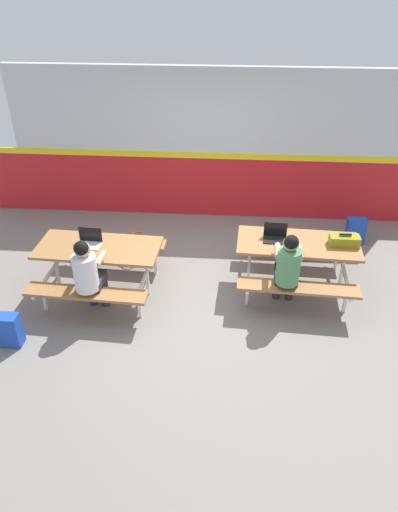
{
  "coord_description": "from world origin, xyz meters",
  "views": [
    {
      "loc": [
        0.4,
        -5.39,
        4.1
      ],
      "look_at": [
        0.0,
        0.08,
        0.55
      ],
      "focal_mm": 33.11,
      "sensor_mm": 36.0,
      "label": 1
    }
  ],
  "objects_px": {
    "picnic_table_right": "(297,252)",
    "laptop_silver": "(89,242)",
    "backpack_dark": "(8,330)",
    "student_nearer": "(88,272)",
    "tote_bag_bright": "(139,248)",
    "picnic_table_left": "(99,257)",
    "satchel_spare": "(355,231)",
    "student_further": "(288,266)",
    "laptop_dark": "(275,236)",
    "toolbox_grey": "(344,241)"
  },
  "relations": [
    {
      "from": "student_nearer",
      "to": "satchel_spare",
      "type": "xyz_separation_m",
      "value": [
        3.84,
        2.18,
        -0.49
      ]
    },
    {
      "from": "student_nearer",
      "to": "tote_bag_bright",
      "type": "xyz_separation_m",
      "value": [
        0.36,
        1.43,
        -0.51
      ]
    },
    {
      "from": "student_nearer",
      "to": "student_further",
      "type": "xyz_separation_m",
      "value": [
        2.52,
        0.32,
        0.0
      ]
    },
    {
      "from": "picnic_table_right",
      "to": "student_further",
      "type": "distance_m",
      "value": 0.59
    },
    {
      "from": "picnic_table_right",
      "to": "student_nearer",
      "type": "height_order",
      "value": "student_nearer"
    },
    {
      "from": "laptop_silver",
      "to": "backpack_dark",
      "type": "xyz_separation_m",
      "value": [
        -0.75,
        -1.2,
        -0.57
      ]
    },
    {
      "from": "tote_bag_bright",
      "to": "student_further",
      "type": "bearing_deg",
      "value": -27.09
    },
    {
      "from": "backpack_dark",
      "to": "satchel_spare",
      "type": "xyz_separation_m",
      "value": [
        4.72,
        2.77,
        0.0
      ]
    },
    {
      "from": "tote_bag_bright",
      "to": "satchel_spare",
      "type": "distance_m",
      "value": 3.56
    },
    {
      "from": "laptop_silver",
      "to": "tote_bag_bright",
      "type": "xyz_separation_m",
      "value": [
        0.49,
        0.83,
        -0.59
      ]
    },
    {
      "from": "student_further",
      "to": "backpack_dark",
      "type": "xyz_separation_m",
      "value": [
        -3.41,
        -0.92,
        -0.49
      ]
    },
    {
      "from": "picnic_table_left",
      "to": "backpack_dark",
      "type": "distance_m",
      "value": 1.49
    },
    {
      "from": "student_nearer",
      "to": "tote_bag_bright",
      "type": "bearing_deg",
      "value": 76.05
    },
    {
      "from": "satchel_spare",
      "to": "picnic_table_right",
      "type": "bearing_deg",
      "value": -130.72
    },
    {
      "from": "toolbox_grey",
      "to": "backpack_dark",
      "type": "distance_m",
      "value": 4.48
    },
    {
      "from": "student_further",
      "to": "laptop_silver",
      "type": "relative_size",
      "value": 3.65
    },
    {
      "from": "laptop_dark",
      "to": "backpack_dark",
      "type": "relative_size",
      "value": 0.75
    },
    {
      "from": "student_nearer",
      "to": "backpack_dark",
      "type": "bearing_deg",
      "value": -146.15
    },
    {
      "from": "picnic_table_left",
      "to": "backpack_dark",
      "type": "bearing_deg",
      "value": -127.29
    },
    {
      "from": "satchel_spare",
      "to": "student_nearer",
      "type": "bearing_deg",
      "value": -150.43
    },
    {
      "from": "toolbox_grey",
      "to": "tote_bag_bright",
      "type": "distance_m",
      "value": 3.08
    },
    {
      "from": "student_further",
      "to": "laptop_dark",
      "type": "distance_m",
      "value": 0.62
    },
    {
      "from": "student_further",
      "to": "toolbox_grey",
      "type": "xyz_separation_m",
      "value": [
        0.79,
        0.52,
        0.1
      ]
    },
    {
      "from": "toolbox_grey",
      "to": "picnic_table_left",
      "type": "bearing_deg",
      "value": -175.18
    },
    {
      "from": "picnic_table_left",
      "to": "backpack_dark",
      "type": "xyz_separation_m",
      "value": [
        -0.88,
        -1.15,
        -0.36
      ]
    },
    {
      "from": "picnic_table_right",
      "to": "laptop_silver",
      "type": "bearing_deg",
      "value": -174.62
    },
    {
      "from": "picnic_table_right",
      "to": "toolbox_grey",
      "type": "xyz_separation_m",
      "value": [
        0.6,
        -0.03,
        0.24
      ]
    },
    {
      "from": "satchel_spare",
      "to": "laptop_silver",
      "type": "bearing_deg",
      "value": -158.37
    },
    {
      "from": "laptop_dark",
      "to": "backpack_dark",
      "type": "distance_m",
      "value": 3.66
    },
    {
      "from": "picnic_table_right",
      "to": "student_nearer",
      "type": "bearing_deg",
      "value": -162.21
    },
    {
      "from": "picnic_table_left",
      "to": "tote_bag_bright",
      "type": "relative_size",
      "value": 3.97
    },
    {
      "from": "picnic_table_right",
      "to": "student_nearer",
      "type": "distance_m",
      "value": 2.85
    },
    {
      "from": "backpack_dark",
      "to": "tote_bag_bright",
      "type": "height_order",
      "value": "backpack_dark"
    },
    {
      "from": "toolbox_grey",
      "to": "backpack_dark",
      "type": "bearing_deg",
      "value": -161.16
    },
    {
      "from": "satchel_spare",
      "to": "picnic_table_left",
      "type": "bearing_deg",
      "value": -157.18
    },
    {
      "from": "student_nearer",
      "to": "tote_bag_bright",
      "type": "relative_size",
      "value": 2.81
    },
    {
      "from": "laptop_dark",
      "to": "tote_bag_bright",
      "type": "distance_m",
      "value": 2.18
    },
    {
      "from": "picnic_table_left",
      "to": "student_further",
      "type": "xyz_separation_m",
      "value": [
        2.53,
        -0.24,
        0.13
      ]
    },
    {
      "from": "student_nearer",
      "to": "student_further",
      "type": "distance_m",
      "value": 2.54
    },
    {
      "from": "picnic_table_right",
      "to": "satchel_spare",
      "type": "relative_size",
      "value": 3.88
    },
    {
      "from": "tote_bag_bright",
      "to": "picnic_table_left",
      "type": "bearing_deg",
      "value": -112.7
    },
    {
      "from": "student_nearer",
      "to": "toolbox_grey",
      "type": "distance_m",
      "value": 3.42
    },
    {
      "from": "student_nearer",
      "to": "backpack_dark",
      "type": "relative_size",
      "value": 2.74
    },
    {
      "from": "student_nearer",
      "to": "toolbox_grey",
      "type": "relative_size",
      "value": 3.02
    },
    {
      "from": "picnic_table_right",
      "to": "tote_bag_bright",
      "type": "distance_m",
      "value": 2.45
    },
    {
      "from": "tote_bag_bright",
      "to": "satchel_spare",
      "type": "relative_size",
      "value": 0.98
    },
    {
      "from": "laptop_dark",
      "to": "tote_bag_bright",
      "type": "height_order",
      "value": "laptop_dark"
    },
    {
      "from": "laptop_silver",
      "to": "backpack_dark",
      "type": "relative_size",
      "value": 0.75
    },
    {
      "from": "picnic_table_right",
      "to": "backpack_dark",
      "type": "xyz_separation_m",
      "value": [
        -3.6,
        -1.47,
        -0.36
      ]
    },
    {
      "from": "tote_bag_bright",
      "to": "laptop_silver",
      "type": "bearing_deg",
      "value": -120.56
    }
  ]
}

